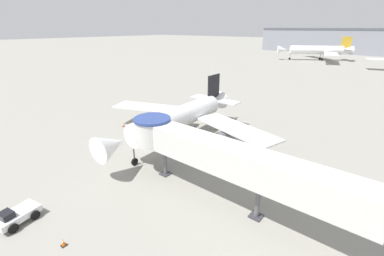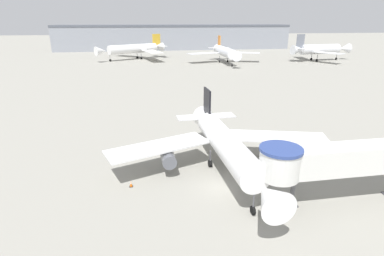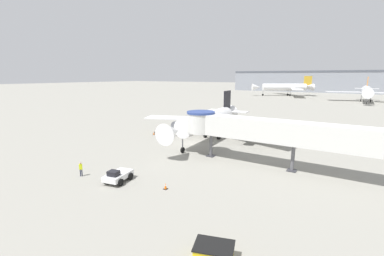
{
  "view_description": "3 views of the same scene",
  "coord_description": "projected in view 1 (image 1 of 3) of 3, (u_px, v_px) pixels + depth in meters",
  "views": [
    {
      "loc": [
        24.78,
        -22.37,
        15.83
      ],
      "look_at": [
        2.78,
        4.74,
        2.05
      ],
      "focal_mm": 24.0,
      "sensor_mm": 36.0,
      "label": 1
    },
    {
      "loc": [
        -8.05,
        -28.51,
        17.77
      ],
      "look_at": [
        -2.4,
        5.14,
        5.49
      ],
      "focal_mm": 28.0,
      "sensor_mm": 36.0,
      "label": 2
    },
    {
      "loc": [
        22.97,
        -36.56,
        11.59
      ],
      "look_at": [
        -0.36,
        1.0,
        2.57
      ],
      "focal_mm": 24.0,
      "sensor_mm": 36.0,
      "label": 3
    }
  ],
  "objects": [
    {
      "name": "pushback_tug_white",
      "position": [
        16.0,
        215.0,
        22.09
      ],
      "size": [
        2.66,
        3.65,
        1.5
      ],
      "rotation": [
        0.0,
        0.0,
        0.19
      ],
      "color": "silver",
      "rests_on": "ground_plane"
    },
    {
      "name": "ground_plane",
      "position": [
        156.0,
        146.0,
        36.49
      ],
      "size": [
        800.0,
        800.0,
        0.0
      ],
      "primitive_type": "plane",
      "color": "gray"
    },
    {
      "name": "traffic_cone_apron_front",
      "position": [
        63.0,
        243.0,
        19.8
      ],
      "size": [
        0.4,
        0.4,
        0.67
      ],
      "color": "black",
      "rests_on": "ground_plane"
    },
    {
      "name": "traffic_cone_port_wing",
      "position": [
        124.0,
        125.0,
        43.6
      ],
      "size": [
        0.4,
        0.4,
        0.67
      ],
      "color": "black",
      "rests_on": "ground_plane"
    },
    {
      "name": "jet_bridge",
      "position": [
        214.0,
        154.0,
        23.96
      ],
      "size": [
        23.85,
        4.1,
        6.49
      ],
      "rotation": [
        0.0,
        0.0,
        -0.0
      ],
      "color": "silver",
      "rests_on": "ground_plane"
    },
    {
      "name": "background_jet_gold_tail",
      "position": [
        318.0,
        50.0,
        129.13
      ],
      "size": [
        33.79,
        35.76,
        11.48
      ],
      "rotation": [
        0.0,
        0.0,
        -1.02
      ],
      "color": "white",
      "rests_on": "ground_plane"
    },
    {
      "name": "main_airplane",
      "position": [
        181.0,
        117.0,
        37.11
      ],
      "size": [
        29.12,
        25.2,
        8.58
      ],
      "rotation": [
        0.0,
        0.0,
        0.04
      ],
      "color": "white",
      "rests_on": "ground_plane"
    }
  ]
}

